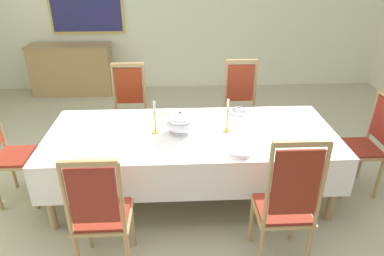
{
  "coord_description": "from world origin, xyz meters",
  "views": [
    {
      "loc": [
        -0.15,
        -3.17,
        2.35
      ],
      "look_at": [
        0.0,
        -0.16,
        0.83
      ],
      "focal_mm": 32.68,
      "sensor_mm": 36.0,
      "label": 1
    }
  ],
  "objects_px": {
    "bowl_near_right": "(174,113)",
    "spoon_primary": "(250,111)",
    "candlestick_west": "(155,121)",
    "spoon_secondary": "(165,113)",
    "soup_tureen": "(180,122)",
    "sideboard": "(72,70)",
    "chair_head_west": "(8,151)",
    "candlestick_east": "(227,119)",
    "chair_north_b": "(241,105)",
    "bowl_far_left": "(242,152)",
    "chair_north_a": "(129,108)",
    "chair_south_b": "(286,203)",
    "chair_south_a": "(101,213)",
    "bowl_near_left": "(239,111)",
    "chair_head_east": "(366,142)",
    "dining_table": "(191,138)"
  },
  "relations": [
    {
      "from": "chair_north_a",
      "to": "bowl_near_left",
      "type": "height_order",
      "value": "chair_north_a"
    },
    {
      "from": "chair_head_west",
      "to": "candlestick_east",
      "type": "bearing_deg",
      "value": 90.0
    },
    {
      "from": "chair_north_b",
      "to": "bowl_near_right",
      "type": "xyz_separation_m",
      "value": [
        -0.86,
        -0.55,
        0.16
      ]
    },
    {
      "from": "chair_north_a",
      "to": "bowl_near_right",
      "type": "bearing_deg",
      "value": 135.95
    },
    {
      "from": "chair_head_west",
      "to": "bowl_near_left",
      "type": "relative_size",
      "value": 5.61
    },
    {
      "from": "chair_south_a",
      "to": "bowl_near_right",
      "type": "bearing_deg",
      "value": 68.45
    },
    {
      "from": "chair_south_b",
      "to": "sideboard",
      "type": "xyz_separation_m",
      "value": [
        -2.7,
        4.12,
        -0.17
      ]
    },
    {
      "from": "bowl_near_right",
      "to": "chair_south_b",
      "type": "bearing_deg",
      "value": -59.27
    },
    {
      "from": "chair_head_west",
      "to": "spoon_primary",
      "type": "distance_m",
      "value": 2.57
    },
    {
      "from": "candlestick_east",
      "to": "spoon_secondary",
      "type": "bearing_deg",
      "value": 143.4
    },
    {
      "from": "sideboard",
      "to": "spoon_secondary",
      "type": "bearing_deg",
      "value": 123.2
    },
    {
      "from": "chair_north_b",
      "to": "soup_tureen",
      "type": "distance_m",
      "value": 1.3
    },
    {
      "from": "soup_tureen",
      "to": "bowl_far_left",
      "type": "height_order",
      "value": "soup_tureen"
    },
    {
      "from": "dining_table",
      "to": "spoon_primary",
      "type": "height_order",
      "value": "spoon_primary"
    },
    {
      "from": "soup_tureen",
      "to": "sideboard",
      "type": "relative_size",
      "value": 0.2
    },
    {
      "from": "spoon_primary",
      "to": "sideboard",
      "type": "height_order",
      "value": "sideboard"
    },
    {
      "from": "chair_north_b",
      "to": "chair_head_east",
      "type": "xyz_separation_m",
      "value": [
        1.15,
        -0.99,
        -0.02
      ]
    },
    {
      "from": "chair_south_b",
      "to": "bowl_near_right",
      "type": "distance_m",
      "value": 1.68
    },
    {
      "from": "chair_south_b",
      "to": "dining_table",
      "type": "bearing_deg",
      "value": 124.5
    },
    {
      "from": "candlestick_east",
      "to": "chair_head_west",
      "type": "bearing_deg",
      "value": 180.0
    },
    {
      "from": "candlestick_east",
      "to": "spoon_secondary",
      "type": "relative_size",
      "value": 1.93
    },
    {
      "from": "candlestick_west",
      "to": "bowl_near_right",
      "type": "xyz_separation_m",
      "value": [
        0.19,
        0.44,
        -0.12
      ]
    },
    {
      "from": "candlestick_west",
      "to": "spoon_primary",
      "type": "relative_size",
      "value": 1.89
    },
    {
      "from": "chair_south_a",
      "to": "soup_tureen",
      "type": "height_order",
      "value": "chair_south_a"
    },
    {
      "from": "dining_table",
      "to": "spoon_primary",
      "type": "distance_m",
      "value": 0.83
    },
    {
      "from": "candlestick_west",
      "to": "spoon_primary",
      "type": "height_order",
      "value": "candlestick_west"
    },
    {
      "from": "candlestick_east",
      "to": "bowl_near_right",
      "type": "xyz_separation_m",
      "value": [
        -0.53,
        0.44,
        -0.12
      ]
    },
    {
      "from": "chair_south_a",
      "to": "candlestick_west",
      "type": "bearing_deg",
      "value": 68.96
    },
    {
      "from": "chair_south_b",
      "to": "bowl_far_left",
      "type": "bearing_deg",
      "value": 115.65
    },
    {
      "from": "chair_head_west",
      "to": "bowl_near_left",
      "type": "xyz_separation_m",
      "value": [
        2.39,
        0.44,
        0.19
      ]
    },
    {
      "from": "bowl_near_right",
      "to": "spoon_primary",
      "type": "bearing_deg",
      "value": 1.23
    },
    {
      "from": "candlestick_west",
      "to": "spoon_secondary",
      "type": "distance_m",
      "value": 0.49
    },
    {
      "from": "spoon_primary",
      "to": "sideboard",
      "type": "bearing_deg",
      "value": 140.17
    },
    {
      "from": "chair_north_a",
      "to": "chair_south_b",
      "type": "xyz_separation_m",
      "value": [
        1.42,
        -1.99,
        0.03
      ]
    },
    {
      "from": "candlestick_west",
      "to": "spoon_secondary",
      "type": "relative_size",
      "value": 1.89
    },
    {
      "from": "chair_north_a",
      "to": "chair_north_b",
      "type": "height_order",
      "value": "chair_north_b"
    },
    {
      "from": "chair_south_a",
      "to": "bowl_far_left",
      "type": "bearing_deg",
      "value": 24.76
    },
    {
      "from": "chair_south_a",
      "to": "bowl_near_left",
      "type": "distance_m",
      "value": 1.93
    },
    {
      "from": "chair_north_a",
      "to": "candlestick_west",
      "type": "bearing_deg",
      "value": 111.03
    },
    {
      "from": "candlestick_west",
      "to": "chair_south_a",
      "type": "bearing_deg",
      "value": -111.04
    },
    {
      "from": "soup_tureen",
      "to": "sideboard",
      "type": "height_order",
      "value": "soup_tureen"
    },
    {
      "from": "chair_head_west",
      "to": "candlestick_west",
      "type": "distance_m",
      "value": 1.51
    },
    {
      "from": "chair_south_a",
      "to": "candlestick_west",
      "type": "distance_m",
      "value": 1.1
    },
    {
      "from": "chair_head_west",
      "to": "candlestick_west",
      "type": "xyz_separation_m",
      "value": [
        1.48,
        0.0,
        0.3
      ]
    },
    {
      "from": "soup_tureen",
      "to": "candlestick_east",
      "type": "height_order",
      "value": "candlestick_east"
    },
    {
      "from": "chair_head_east",
      "to": "sideboard",
      "type": "bearing_deg",
      "value": 50.91
    },
    {
      "from": "candlestick_east",
      "to": "sideboard",
      "type": "relative_size",
      "value": 0.24
    },
    {
      "from": "chair_north_b",
      "to": "chair_head_west",
      "type": "distance_m",
      "value": 2.71
    },
    {
      "from": "candlestick_east",
      "to": "chair_north_b",
      "type": "bearing_deg",
      "value": 71.67
    },
    {
      "from": "chair_north_b",
      "to": "candlestick_east",
      "type": "height_order",
      "value": "chair_north_b"
    }
  ]
}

